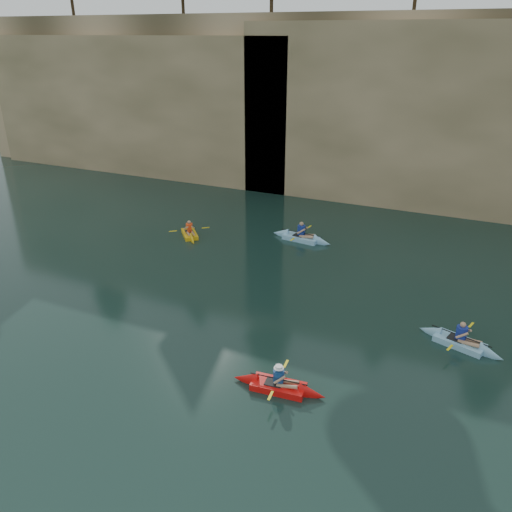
% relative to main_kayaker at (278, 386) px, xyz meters
% --- Properties ---
extents(ground, '(160.00, 160.00, 0.00)m').
position_rel_main_kayaker_xyz_m(ground, '(-0.25, -2.03, -0.15)').
color(ground, black).
rests_on(ground, ground).
extents(cliff, '(70.00, 16.00, 12.00)m').
position_rel_main_kayaker_xyz_m(cliff, '(-0.25, 27.97, 5.85)').
color(cliff, tan).
rests_on(cliff, ground).
extents(cliff_slab_west, '(26.00, 2.40, 10.56)m').
position_rel_main_kayaker_xyz_m(cliff_slab_west, '(-20.25, 20.57, 5.13)').
color(cliff_slab_west, tan).
rests_on(cliff_slab_west, ground).
extents(cliff_slab_center, '(24.00, 2.40, 11.40)m').
position_rel_main_kayaker_xyz_m(cliff_slab_center, '(1.75, 20.57, 5.55)').
color(cliff_slab_center, tan).
rests_on(cliff_slab_center, ground).
extents(sea_cave_west, '(4.50, 1.00, 4.00)m').
position_rel_main_kayaker_xyz_m(sea_cave_west, '(-18.25, 19.92, 1.85)').
color(sea_cave_west, black).
rests_on(sea_cave_west, ground).
extents(sea_cave_center, '(3.50, 1.00, 3.20)m').
position_rel_main_kayaker_xyz_m(sea_cave_center, '(-4.25, 19.92, 1.45)').
color(sea_cave_center, black).
rests_on(sea_cave_center, ground).
extents(main_kayaker, '(3.08, 2.09, 1.12)m').
position_rel_main_kayaker_xyz_m(main_kayaker, '(0.00, 0.00, 0.00)').
color(main_kayaker, red).
rests_on(main_kayaker, ground).
extents(kayaker_ltblue_near, '(3.14, 2.30, 1.21)m').
position_rel_main_kayaker_xyz_m(kayaker_ltblue_near, '(5.08, 4.94, -0.00)').
color(kayaker_ltblue_near, '#82BBDA').
rests_on(kayaker_ltblue_near, ground).
extents(kayaker_yellow, '(2.31, 2.53, 1.12)m').
position_rel_main_kayaker_xyz_m(kayaker_yellow, '(-9.34, 10.14, -0.01)').
color(kayaker_yellow, '#EAB213').
rests_on(kayaker_yellow, ground).
extents(kayaker_ltblue_mid, '(3.50, 2.56, 1.31)m').
position_rel_main_kayaker_xyz_m(kayaker_ltblue_mid, '(-3.47, 12.08, 0.01)').
color(kayaker_ltblue_mid, '#89C3E6').
rests_on(kayaker_ltblue_mid, ground).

